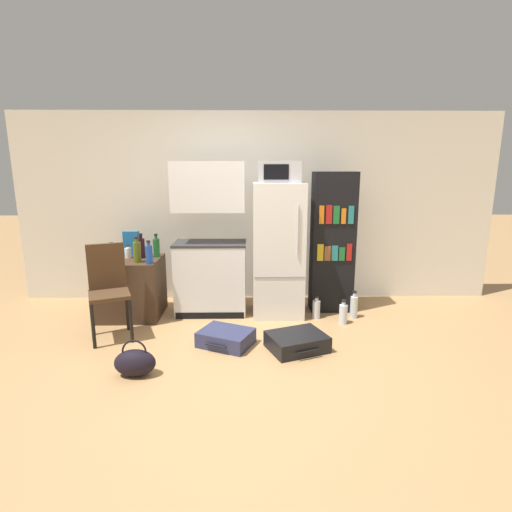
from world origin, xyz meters
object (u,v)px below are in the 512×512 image
bottle_olive_oil (137,251)px  cereal_box (132,243)px  bottle_wine_dark (141,248)px  bottle_amber_beer (112,250)px  bottle_milk_white (128,253)px  microwave (279,172)px  handbag (135,362)px  bottle_green_tall (156,247)px  bottle_blue_soda (149,254)px  refrigerator (278,250)px  suitcase_small_flat (297,342)px  water_bottle_front (354,306)px  bookshelf (332,243)px  water_bottle_middle (316,309)px  suitcase_large_flat (226,338)px  kitchen_hutch (210,246)px  water_bottle_back (343,314)px  bowl (115,259)px  side_table (131,287)px  chair (108,283)px

bottle_olive_oil → cereal_box: same height
bottle_wine_dark → cereal_box: same height
bottle_amber_beer → bottle_milk_white: size_ratio=1.10×
microwave → cereal_box: size_ratio=1.62×
bottle_amber_beer → handbag: (0.70, -1.64, -0.66)m
cereal_box → bottle_olive_oil: bearing=-66.0°
bottle_green_tall → cereal_box: 0.35m
bottle_blue_soda → handbag: size_ratio=0.75×
refrigerator → cereal_box: bearing=174.4°
suitcase_small_flat → water_bottle_front: 1.16m
bookshelf → bottle_green_tall: bearing=-178.1°
cereal_box → water_bottle_front: bearing=-7.4°
bottle_wine_dark → water_bottle_middle: bottle_wine_dark is taller
suitcase_large_flat → water_bottle_front: size_ratio=1.85×
cereal_box → kitchen_hutch: bearing=-7.3°
bookshelf → water_bottle_front: bookshelf is taller
bottle_milk_white → water_bottle_front: bottle_milk_white is taller
bottle_wine_dark → bottle_olive_oil: size_ratio=1.00×
refrigerator → water_bottle_back: 1.07m
bottle_green_tall → suitcase_large_flat: bottle_green_tall is taller
kitchen_hutch → suitcase_large_flat: size_ratio=2.95×
bottle_amber_beer → bottle_olive_oil: size_ratio=0.57×
bottle_blue_soda → bottle_wine_dark: size_ratio=0.90×
bottle_wine_dark → cereal_box: size_ratio=1.00×
bottle_amber_beer → bowl: (0.12, -0.28, -0.05)m
refrigerator → handbag: 2.15m
side_table → suitcase_large_flat: 1.51m
refrigerator → handbag: refrigerator is taller
bookshelf → water_bottle_front: size_ratio=5.12×
bottle_amber_beer → bottle_wine_dark: bottle_wine_dark is taller
bottle_amber_beer → bottle_olive_oil: bearing=-39.9°
bottle_amber_beer → suitcase_large_flat: size_ratio=0.27×
handbag → water_bottle_front: water_bottle_front is taller
kitchen_hutch → refrigerator: bearing=-3.4°
bottle_olive_oil → chair: 0.54m
chair → handbag: size_ratio=2.77×
bottle_olive_oil → bookshelf: bearing=8.7°
suitcase_small_flat → water_bottle_middle: water_bottle_middle is taller
suitcase_small_flat → water_bottle_front: water_bottle_front is taller
side_table → bottle_milk_white: bearing=111.2°
water_bottle_front → bottle_amber_beer: bearing=174.3°
refrigerator → chair: refrigerator is taller
bottle_blue_soda → bottle_green_tall: 0.36m
bowl → water_bottle_back: 2.74m
bottle_wine_dark → handbag: bottle_wine_dark is taller
bottle_green_tall → handbag: size_ratio=0.79×
bottle_olive_oil → microwave: bearing=7.6°
cereal_box → water_bottle_front: 2.85m
bottle_green_tall → water_bottle_front: 2.50m
kitchen_hutch → bottle_olive_oil: (-0.81, -0.27, -0.00)m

